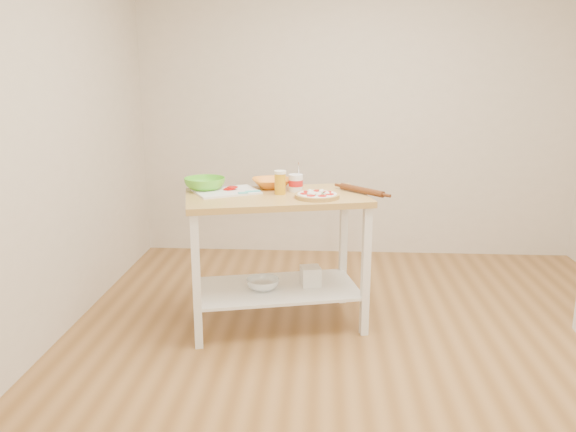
% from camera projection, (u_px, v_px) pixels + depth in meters
% --- Properties ---
extents(room_shell, '(4.04, 4.54, 2.74)m').
position_uv_depth(room_shell, '(384.00, 136.00, 2.90)').
color(room_shell, olive).
rests_on(room_shell, ground).
extents(prep_island, '(1.28, 0.89, 0.90)m').
position_uv_depth(prep_island, '(276.00, 232.00, 3.70)').
color(prep_island, tan).
rests_on(prep_island, ground).
extents(pizza, '(0.28, 0.28, 0.05)m').
position_uv_depth(pizza, '(317.00, 195.00, 3.55)').
color(pizza, tan).
rests_on(pizza, prep_island).
extents(cutting_board, '(0.49, 0.45, 0.04)m').
position_uv_depth(cutting_board, '(226.00, 191.00, 3.72)').
color(cutting_board, white).
rests_on(cutting_board, prep_island).
extents(spatula, '(0.14, 0.10, 0.01)m').
position_uv_depth(spatula, '(248.00, 192.00, 3.65)').
color(spatula, '#4DC6C0').
rests_on(spatula, cutting_board).
extents(knife, '(0.23, 0.18, 0.01)m').
position_uv_depth(knife, '(213.00, 188.00, 3.79)').
color(knife, silver).
rests_on(knife, cutting_board).
extents(orange_bowl, '(0.33, 0.33, 0.06)m').
position_uv_depth(orange_bowl, '(272.00, 183.00, 3.86)').
color(orange_bowl, orange).
rests_on(orange_bowl, prep_island).
extents(green_bowl, '(0.33, 0.33, 0.09)m').
position_uv_depth(green_bowl, '(205.00, 184.00, 3.77)').
color(green_bowl, '#5CC72C').
rests_on(green_bowl, prep_island).
extents(beer_pint, '(0.08, 0.08, 0.15)m').
position_uv_depth(beer_pint, '(280.00, 182.00, 3.64)').
color(beer_pint, gold).
rests_on(beer_pint, prep_island).
extents(yogurt_tub, '(0.10, 0.10, 0.20)m').
position_uv_depth(yogurt_tub, '(296.00, 183.00, 3.73)').
color(yogurt_tub, white).
rests_on(yogurt_tub, prep_island).
extents(rolling_pin, '(0.28, 0.30, 0.04)m').
position_uv_depth(rolling_pin, '(362.00, 191.00, 3.67)').
color(rolling_pin, '#5D2F15').
rests_on(rolling_pin, prep_island).
extents(shelf_glass_bowl, '(0.23, 0.23, 0.07)m').
position_uv_depth(shelf_glass_bowl, '(263.00, 284.00, 3.76)').
color(shelf_glass_bowl, silver).
rests_on(shelf_glass_bowl, prep_island).
extents(shelf_bin, '(0.15, 0.15, 0.13)m').
position_uv_depth(shelf_bin, '(311.00, 276.00, 3.83)').
color(shelf_bin, white).
rests_on(shelf_bin, prep_island).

